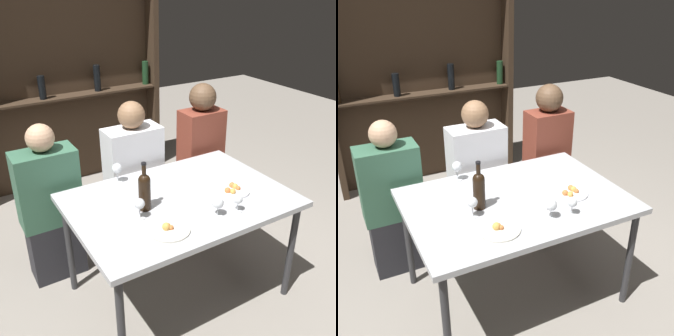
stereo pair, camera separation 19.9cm
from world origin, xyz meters
The scene contains 13 objects.
ground_plane centered at (0.00, 0.00, 0.00)m, with size 10.00×10.00×0.00m, color gray.
dining_table centered at (0.00, 0.00, 0.70)m, with size 1.36×0.94×0.76m.
wine_rack_wall centered at (0.00, 2.01, 1.18)m, with size 1.89×0.21×2.37m.
wine_bottle centered at (-0.25, 0.00, 0.89)m, with size 0.07×0.07×0.30m.
wine_glass_0 centered at (-0.32, -0.07, 0.85)m, with size 0.06×0.06×0.13m.
wine_glass_1 centered at (0.20, -0.30, 0.83)m, with size 0.06×0.06×0.11m.
wine_glass_2 centered at (-0.24, 0.40, 0.85)m, with size 0.07×0.07×0.14m.
wine_glass_3 centered at (0.08, -0.28, 0.84)m, with size 0.07×0.07×0.12m.
food_plate_0 centered at (0.34, -0.11, 0.77)m, with size 0.21×0.21×0.04m.
food_plate_1 centered at (-0.24, -0.26, 0.77)m, with size 0.24×0.24×0.05m.
seated_person_left centered at (-0.65, 0.64, 0.55)m, with size 0.41×0.22×1.17m.
seated_person_center centered at (0.00, 0.64, 0.57)m, with size 0.42×0.22×1.22m.
seated_person_right centered at (0.62, 0.64, 0.61)m, with size 0.34×0.22×1.27m.
Camera 2 is at (-1.00, -1.87, 2.00)m, focal length 42.00 mm.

